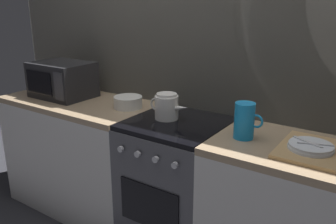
% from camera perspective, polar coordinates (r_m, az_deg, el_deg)
% --- Properties ---
extents(back_wall, '(3.60, 0.05, 2.40)m').
position_cam_1_polar(back_wall, '(2.40, 5.74, 7.37)').
color(back_wall, '#B2AD9E').
rests_on(back_wall, ground_plane).
extents(counter_left, '(1.20, 0.60, 0.90)m').
position_cam_1_polar(counter_left, '(2.92, -13.73, -6.61)').
color(counter_left, silver).
rests_on(counter_left, ground_plane).
extents(stove_unit, '(0.60, 0.63, 0.90)m').
position_cam_1_polar(stove_unit, '(2.39, 1.37, -11.83)').
color(stove_unit, '#4C4C51').
rests_on(stove_unit, ground_plane).
extents(microwave, '(0.46, 0.35, 0.27)m').
position_cam_1_polar(microwave, '(2.87, -16.73, 5.04)').
color(microwave, black).
rests_on(microwave, counter_left).
extents(kettle, '(0.28, 0.15, 0.17)m').
position_cam_1_polar(kettle, '(2.23, -0.21, 0.90)').
color(kettle, white).
rests_on(kettle, stove_unit).
extents(mixing_bowl, '(0.20, 0.20, 0.08)m').
position_cam_1_polar(mixing_bowl, '(2.49, -6.49, 1.61)').
color(mixing_bowl, silver).
rests_on(mixing_bowl, counter_left).
extents(pitcher, '(0.16, 0.11, 0.20)m').
position_cam_1_polar(pitcher, '(1.95, 12.29, -1.38)').
color(pitcher, '#198CD8').
rests_on(pitcher, counter_right).
extents(dish_pile, '(0.30, 0.40, 0.06)m').
position_cam_1_polar(dish_pile, '(1.90, 22.13, -5.50)').
color(dish_pile, tan).
rests_on(dish_pile, counter_right).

